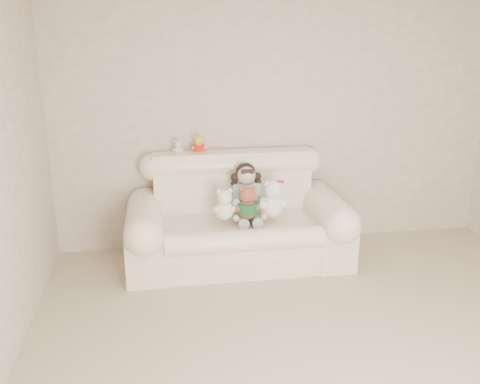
% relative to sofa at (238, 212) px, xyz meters
% --- Properties ---
extents(wall_back, '(4.50, 0.00, 4.50)m').
position_rel_sofa_xyz_m(wall_back, '(0.49, 0.50, 0.78)').
color(wall_back, beige).
rests_on(wall_back, ground).
extents(sofa, '(2.10, 0.95, 1.03)m').
position_rel_sofa_xyz_m(sofa, '(0.00, 0.00, 0.00)').
color(sofa, '#FFE8CD').
rests_on(sofa, floor).
extents(seated_child, '(0.34, 0.42, 0.56)m').
position_rel_sofa_xyz_m(seated_child, '(0.09, 0.08, 0.18)').
color(seated_child, '#2D704C').
rests_on(seated_child, sofa).
extents(brown_teddy, '(0.29, 0.26, 0.37)m').
position_rel_sofa_xyz_m(brown_teddy, '(0.06, -0.13, 0.17)').
color(brown_teddy, brown).
rests_on(brown_teddy, sofa).
extents(white_cat, '(0.31, 0.26, 0.43)m').
position_rel_sofa_xyz_m(white_cat, '(0.31, -0.11, 0.20)').
color(white_cat, silver).
rests_on(white_cat, sofa).
extents(cream_teddy, '(0.24, 0.19, 0.35)m').
position_rel_sofa_xyz_m(cream_teddy, '(-0.14, -0.11, 0.16)').
color(cream_teddy, white).
rests_on(cream_teddy, sofa).
extents(yellow_mini_bear, '(0.17, 0.16, 0.22)m').
position_rel_sofa_xyz_m(yellow_mini_bear, '(-0.33, 0.38, 0.61)').
color(yellow_mini_bear, yellow).
rests_on(yellow_mini_bear, sofa).
extents(grey_mini_plush, '(0.13, 0.11, 0.17)m').
position_rel_sofa_xyz_m(grey_mini_plush, '(-0.53, 0.37, 0.58)').
color(grey_mini_plush, silver).
rests_on(grey_mini_plush, sofa).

